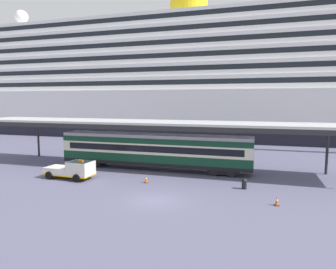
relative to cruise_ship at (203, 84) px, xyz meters
name	(u,v)px	position (x,y,z in m)	size (l,w,h in m)	color
ground_plane	(155,201)	(4.90, -47.96, -11.68)	(400.00, 400.00, 0.00)	slate
cruise_ship	(203,84)	(0.00, 0.00, 0.00)	(179.35, 27.90, 36.54)	black
platform_canopy	(155,123)	(1.12, -37.21, -6.33)	(46.61, 6.21, 5.56)	silver
train_carriage	(154,150)	(1.12, -37.62, -9.37)	(22.23, 2.81, 4.11)	black
service_truck	(73,169)	(-5.36, -43.97, -10.69)	(5.31, 2.48, 2.02)	silver
traffic_cone_near	(146,179)	(2.32, -43.26, -11.31)	(0.36, 0.36, 0.76)	black
traffic_cone_mid	(277,201)	(14.12, -46.35, -11.31)	(0.36, 0.36, 0.75)	black
quay_bollard	(244,183)	(11.53, -42.60, -11.16)	(0.48, 0.48, 0.96)	black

